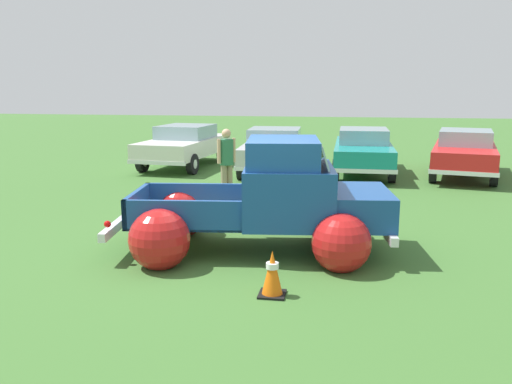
% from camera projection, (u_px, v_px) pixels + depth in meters
% --- Properties ---
extents(ground_plane, '(80.00, 80.00, 0.00)m').
position_uv_depth(ground_plane, '(250.00, 250.00, 9.06)').
color(ground_plane, '#3D6B2D').
extents(vintage_pickup_truck, '(4.81, 3.19, 1.96)m').
position_uv_depth(vintage_pickup_truck, '(273.00, 207.00, 8.89)').
color(vintage_pickup_truck, black).
rests_on(vintage_pickup_truck, ground).
extents(show_car_0, '(2.35, 4.74, 1.43)m').
position_uv_depth(show_car_0, '(185.00, 144.00, 18.29)').
color(show_car_0, black).
rests_on(show_car_0, ground).
extents(show_car_1, '(2.06, 4.34, 1.43)m').
position_uv_depth(show_car_1, '(274.00, 149.00, 16.94)').
color(show_car_1, black).
rests_on(show_car_1, ground).
extents(show_car_2, '(1.84, 4.73, 1.43)m').
position_uv_depth(show_car_2, '(363.00, 149.00, 16.81)').
color(show_car_2, black).
rests_on(show_car_2, ground).
extents(show_car_3, '(2.71, 4.90, 1.43)m').
position_uv_depth(show_car_3, '(465.00, 151.00, 16.29)').
color(show_car_3, black).
rests_on(show_car_3, ground).
extents(spectator_0, '(0.48, 0.48, 1.74)m').
position_uv_depth(spectator_0, '(227.00, 159.00, 13.08)').
color(spectator_0, gray).
rests_on(spectator_0, ground).
extents(lane_cone_0, '(0.36, 0.36, 0.63)m').
position_uv_depth(lane_cone_0, '(272.00, 273.00, 7.04)').
color(lane_cone_0, black).
rests_on(lane_cone_0, ground).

